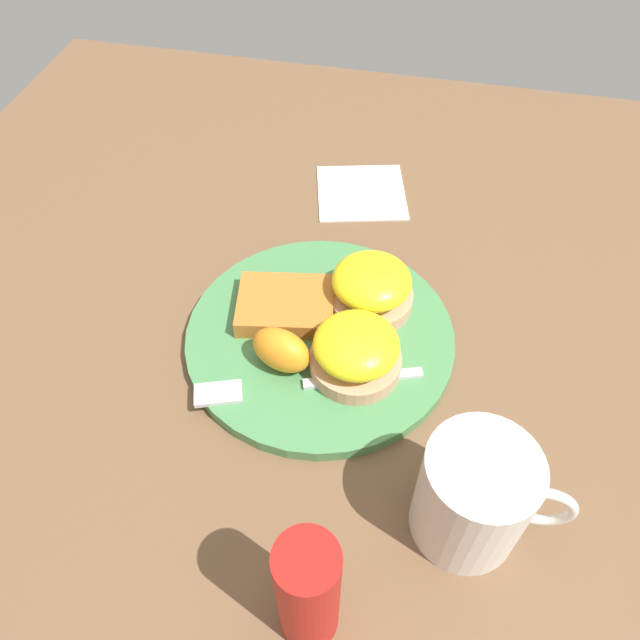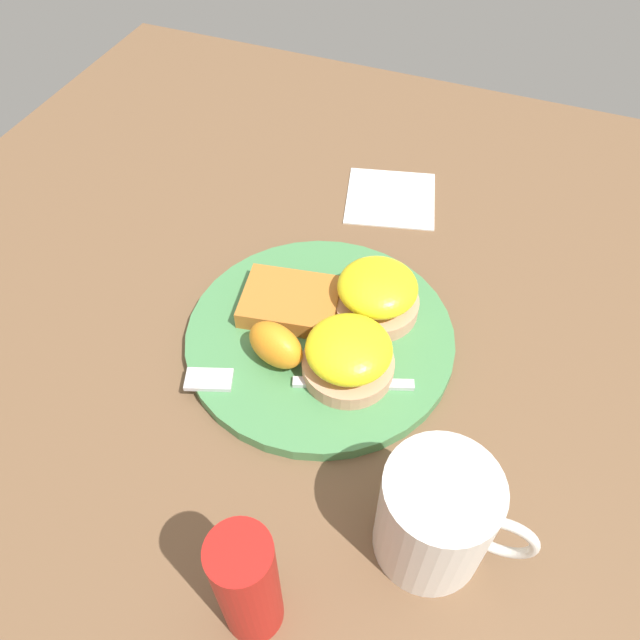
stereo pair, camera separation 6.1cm
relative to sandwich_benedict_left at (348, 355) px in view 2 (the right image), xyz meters
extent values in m
plane|color=brown|center=(-0.04, 0.03, -0.04)|extent=(1.10, 1.10, 0.00)
cylinder|color=#47844C|center=(-0.04, 0.03, -0.03)|extent=(0.27, 0.27, 0.01)
cylinder|color=tan|center=(0.00, 0.00, -0.02)|extent=(0.09, 0.09, 0.02)
ellipsoid|color=yellow|center=(0.00, 0.00, 0.01)|extent=(0.08, 0.08, 0.04)
cylinder|color=tan|center=(0.00, 0.08, -0.02)|extent=(0.09, 0.09, 0.02)
ellipsoid|color=yellow|center=(0.00, 0.08, 0.01)|extent=(0.08, 0.08, 0.04)
cube|color=#B56A28|center=(-0.08, 0.05, -0.02)|extent=(0.11, 0.09, 0.02)
ellipsoid|color=orange|center=(-0.07, -0.01, 0.00)|extent=(0.07, 0.05, 0.04)
cube|color=silver|center=(0.01, -0.01, -0.02)|extent=(0.11, 0.05, 0.00)
cube|color=silver|center=(-0.12, -0.06, -0.02)|extent=(0.05, 0.04, 0.00)
cylinder|color=silver|center=(0.11, -0.13, 0.01)|extent=(0.09, 0.09, 0.10)
torus|color=silver|center=(0.16, -0.13, 0.02)|extent=(0.05, 0.01, 0.05)
cube|color=white|center=(-0.04, 0.28, -0.04)|extent=(0.13, 0.13, 0.00)
cylinder|color=#B21914|center=(0.01, -0.23, 0.03)|extent=(0.04, 0.04, 0.13)
camera|label=1|loc=(0.04, -0.35, 0.47)|focal=35.00mm
camera|label=2|loc=(0.10, -0.33, 0.47)|focal=35.00mm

